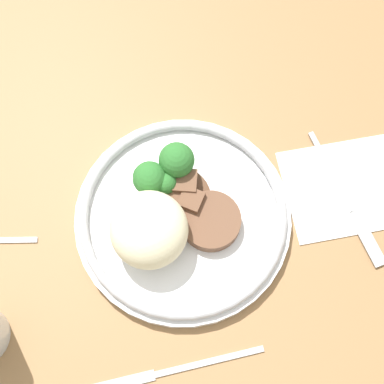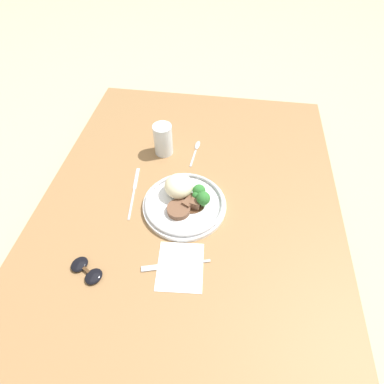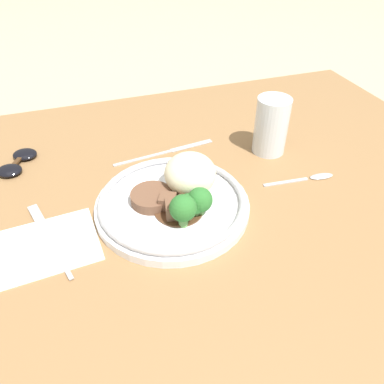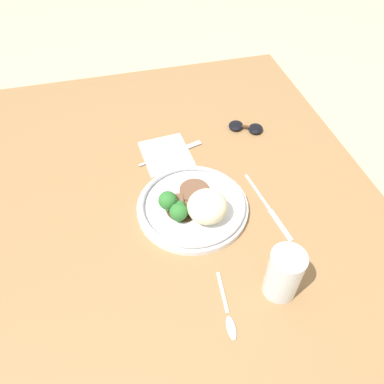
{
  "view_description": "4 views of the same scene",
  "coord_description": "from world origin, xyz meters",
  "px_view_note": "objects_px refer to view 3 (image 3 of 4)",
  "views": [
    {
      "loc": [
        0.02,
        0.22,
        0.68
      ],
      "look_at": [
        -0.01,
        -0.01,
        0.06
      ],
      "focal_mm": 50.0,
      "sensor_mm": 36.0,
      "label": 1
    },
    {
      "loc": [
        -0.57,
        -0.1,
        0.81
      ],
      "look_at": [
        0.03,
        -0.01,
        0.08
      ],
      "focal_mm": 28.0,
      "sensor_mm": 36.0,
      "label": 2
    },
    {
      "loc": [
        -0.12,
        -0.47,
        0.47
      ],
      "look_at": [
        0.04,
        -0.01,
        0.08
      ],
      "focal_mm": 35.0,
      "sensor_mm": 36.0,
      "label": 3
    },
    {
      "loc": [
        0.57,
        -0.13,
        0.74
      ],
      "look_at": [
        -0.01,
        0.02,
        0.08
      ],
      "focal_mm": 35.0,
      "sensor_mm": 36.0,
      "label": 4
    }
  ],
  "objects_px": {
    "sunglasses": "(17,162)",
    "knife": "(168,152)",
    "fork": "(46,232)",
    "plate": "(177,197)",
    "juice_glass": "(271,128)",
    "spoon": "(313,178)"
  },
  "relations": [
    {
      "from": "juice_glass",
      "to": "sunglasses",
      "type": "distance_m",
      "value": 0.52
    },
    {
      "from": "sunglasses",
      "to": "spoon",
      "type": "bearing_deg",
      "value": 5.88
    },
    {
      "from": "sunglasses",
      "to": "fork",
      "type": "bearing_deg",
      "value": -48.89
    },
    {
      "from": "juice_glass",
      "to": "spoon",
      "type": "xyz_separation_m",
      "value": [
        0.04,
        -0.12,
        -0.05
      ]
    },
    {
      "from": "plate",
      "to": "spoon",
      "type": "xyz_separation_m",
      "value": [
        0.28,
        -0.0,
        -0.02
      ]
    },
    {
      "from": "fork",
      "to": "plate",
      "type": "bearing_deg",
      "value": -108.34
    },
    {
      "from": "spoon",
      "to": "fork",
      "type": "bearing_deg",
      "value": -176.27
    },
    {
      "from": "spoon",
      "to": "sunglasses",
      "type": "distance_m",
      "value": 0.59
    },
    {
      "from": "juice_glass",
      "to": "knife",
      "type": "relative_size",
      "value": 0.53
    },
    {
      "from": "spoon",
      "to": "sunglasses",
      "type": "xyz_separation_m",
      "value": [
        -0.55,
        0.23,
        0.01
      ]
    },
    {
      "from": "fork",
      "to": "knife",
      "type": "distance_m",
      "value": 0.31
    },
    {
      "from": "juice_glass",
      "to": "sunglasses",
      "type": "height_order",
      "value": "juice_glass"
    },
    {
      "from": "plate",
      "to": "fork",
      "type": "xyz_separation_m",
      "value": [
        -0.22,
        0.01,
        -0.02
      ]
    },
    {
      "from": "fork",
      "to": "sunglasses",
      "type": "distance_m",
      "value": 0.23
    },
    {
      "from": "plate",
      "to": "knife",
      "type": "relative_size",
      "value": 1.19
    },
    {
      "from": "knife",
      "to": "sunglasses",
      "type": "xyz_separation_m",
      "value": [
        -0.3,
        0.05,
        0.01
      ]
    },
    {
      "from": "plate",
      "to": "knife",
      "type": "xyz_separation_m",
      "value": [
        0.03,
        0.18,
        -0.02
      ]
    },
    {
      "from": "juice_glass",
      "to": "fork",
      "type": "xyz_separation_m",
      "value": [
        -0.46,
        -0.11,
        -0.05
      ]
    },
    {
      "from": "juice_glass",
      "to": "fork",
      "type": "bearing_deg",
      "value": -166.75
    },
    {
      "from": "plate",
      "to": "sunglasses",
      "type": "relative_size",
      "value": 2.36
    },
    {
      "from": "juice_glass",
      "to": "fork",
      "type": "relative_size",
      "value": 0.63
    },
    {
      "from": "sunglasses",
      "to": "knife",
      "type": "bearing_deg",
      "value": 19.48
    }
  ]
}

